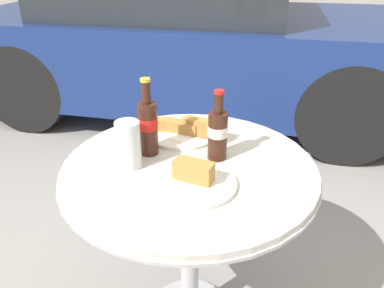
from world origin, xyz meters
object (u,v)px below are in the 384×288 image
at_px(cola_bottle_right, 148,125).
at_px(parked_car, 191,37).
at_px(bistro_table, 189,195).
at_px(lunch_plate_near, 183,130).
at_px(lunch_plate_far, 193,180).
at_px(cola_bottle_left, 218,133).
at_px(drinking_glass, 129,147).

distance_m(cola_bottle_right, parked_car, 2.22).
distance_m(bistro_table, lunch_plate_near, 0.25).
bearing_deg(lunch_plate_far, cola_bottle_left, 76.01).
xyz_separation_m(lunch_plate_near, lunch_plate_far, (0.10, -0.30, -0.00)).
relative_size(cola_bottle_left, parked_car, 0.06).
height_order(lunch_plate_far, parked_car, parked_car).
bearing_deg(lunch_plate_near, lunch_plate_far, -71.53).
bearing_deg(lunch_plate_far, parked_car, 102.62).
height_order(cola_bottle_left, lunch_plate_near, cola_bottle_left).
xyz_separation_m(bistro_table, parked_car, (-0.49, 2.23, 0.03)).
bearing_deg(cola_bottle_right, lunch_plate_near, 61.96).
height_order(bistro_table, cola_bottle_right, cola_bottle_right).
height_order(bistro_table, lunch_plate_far, lunch_plate_far).
bearing_deg(cola_bottle_right, cola_bottle_left, 4.13).
bearing_deg(lunch_plate_near, cola_bottle_left, -43.10).
xyz_separation_m(cola_bottle_left, lunch_plate_near, (-0.14, 0.13, -0.07)).
relative_size(cola_bottle_left, lunch_plate_near, 0.75).
height_order(cola_bottle_right, lunch_plate_near, cola_bottle_right).
xyz_separation_m(cola_bottle_left, drinking_glass, (-0.25, -0.11, -0.02)).
bearing_deg(lunch_plate_far, bistro_table, 108.07).
bearing_deg(cola_bottle_left, bistro_table, -143.85).
bearing_deg(cola_bottle_right, parked_car, 98.92).
bearing_deg(cola_bottle_left, parked_car, 104.61).
distance_m(drinking_glass, lunch_plate_near, 0.27).
height_order(cola_bottle_left, lunch_plate_far, cola_bottle_left).
relative_size(cola_bottle_right, lunch_plate_near, 0.84).
distance_m(bistro_table, cola_bottle_left, 0.23).
height_order(cola_bottle_left, cola_bottle_right, cola_bottle_right).
distance_m(bistro_table, parked_car, 2.28).
bearing_deg(parked_car, cola_bottle_left, -75.39).
bearing_deg(cola_bottle_left, lunch_plate_far, -103.99).
xyz_separation_m(drinking_glass, parked_car, (-0.31, 2.28, -0.15)).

